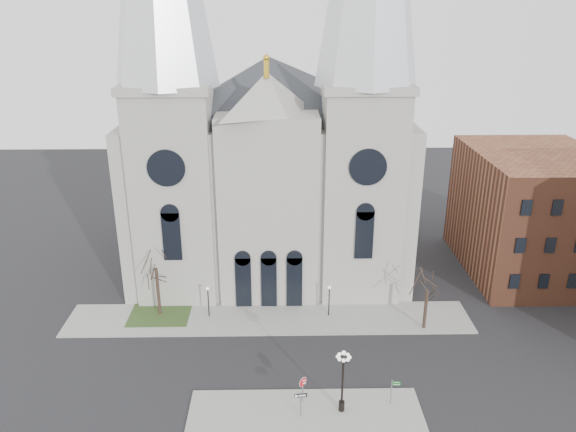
{
  "coord_description": "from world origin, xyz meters",
  "views": [
    {
      "loc": [
        1.04,
        -37.46,
        29.76
      ],
      "look_at": [
        1.85,
        8.0,
        12.19
      ],
      "focal_mm": 35.0,
      "sensor_mm": 36.0,
      "label": 1
    }
  ],
  "objects_px": {
    "globe_lamp": "(343,374)",
    "one_way_sign": "(301,400)",
    "street_name_sign": "(392,390)",
    "stop_sign": "(303,384)"
  },
  "relations": [
    {
      "from": "one_way_sign",
      "to": "street_name_sign",
      "type": "relative_size",
      "value": 1.0
    },
    {
      "from": "one_way_sign",
      "to": "street_name_sign",
      "type": "xyz_separation_m",
      "value": [
        7.18,
        1.29,
        -0.18
      ]
    },
    {
      "from": "globe_lamp",
      "to": "one_way_sign",
      "type": "xyz_separation_m",
      "value": [
        -3.18,
        -0.61,
        -1.91
      ]
    },
    {
      "from": "stop_sign",
      "to": "street_name_sign",
      "type": "distance_m",
      "value": 6.99
    },
    {
      "from": "globe_lamp",
      "to": "one_way_sign",
      "type": "height_order",
      "value": "globe_lamp"
    },
    {
      "from": "globe_lamp",
      "to": "street_name_sign",
      "type": "xyz_separation_m",
      "value": [
        4.01,
        0.68,
        -2.09
      ]
    },
    {
      "from": "globe_lamp",
      "to": "street_name_sign",
      "type": "relative_size",
      "value": 2.44
    },
    {
      "from": "one_way_sign",
      "to": "stop_sign",
      "type": "bearing_deg",
      "value": 76.96
    },
    {
      "from": "street_name_sign",
      "to": "globe_lamp",
      "type": "bearing_deg",
      "value": -163.28
    },
    {
      "from": "stop_sign",
      "to": "globe_lamp",
      "type": "distance_m",
      "value": 3.57
    }
  ]
}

